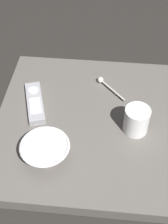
% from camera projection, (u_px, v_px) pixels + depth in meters
% --- Properties ---
extents(ground_plane, '(6.00, 6.00, 0.00)m').
position_uv_depth(ground_plane, '(90.00, 128.00, 1.05)').
color(ground_plane, black).
extents(table, '(0.63, 0.62, 0.04)m').
position_uv_depth(table, '(90.00, 124.00, 1.04)').
color(table, '#5B5651').
rests_on(table, ground).
extents(cereal_bowl, '(0.14, 0.14, 0.06)m').
position_uv_depth(cereal_bowl, '(45.00, 151.00, 0.89)').
color(cereal_bowl, silver).
rests_on(cereal_bowl, table).
extents(coffee_mug, '(0.11, 0.08, 0.09)m').
position_uv_depth(coffee_mug, '(137.00, 120.00, 0.96)').
color(coffee_mug, white).
rests_on(coffee_mug, table).
extents(teaspoon, '(0.11, 0.10, 0.02)m').
position_uv_depth(teaspoon, '(104.00, 83.00, 1.13)').
color(teaspoon, silver).
rests_on(teaspoon, table).
extents(tv_remote_near, '(0.19, 0.11, 0.02)m').
position_uv_depth(tv_remote_near, '(35.00, 103.00, 1.06)').
color(tv_remote_near, '#9E9EA3').
rests_on(tv_remote_near, table).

